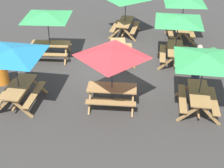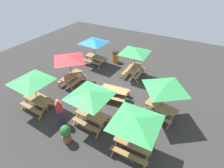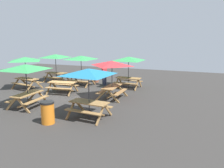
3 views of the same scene
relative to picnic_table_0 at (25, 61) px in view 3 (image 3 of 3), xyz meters
name	(u,v)px [view 3 (image 3 of 3)]	position (x,y,z in m)	size (l,w,h in m)	color
ground_plane	(65,94)	(3.43, -0.35, -1.99)	(26.76, 26.76, 0.00)	#33302D
picnic_table_0	(25,61)	(0.00, 0.00, 0.00)	(2.27, 2.27, 2.34)	olive
picnic_table_1	(129,61)	(6.73, 2.99, 0.00)	(2.82, 2.82, 2.34)	olive
picnic_table_2	(112,66)	(6.68, -0.13, 0.00)	(2.00, 2.00, 2.34)	olive
picnic_table_3	(26,70)	(3.15, -3.36, 0.00)	(2.83, 2.83, 2.34)	olive
picnic_table_4	(88,75)	(6.90, -3.54, 0.00)	(2.82, 2.82, 2.34)	olive
picnic_table_5	(55,58)	(0.42, 2.98, 0.00)	(2.83, 2.83, 2.34)	olive
picnic_table_6	(62,85)	(3.12, -0.14, -1.43)	(1.95, 1.71, 0.81)	olive
picnic_table_7	(81,60)	(3.12, 2.46, 0.00)	(2.82, 2.82, 2.34)	olive
trash_bin_orange	(48,112)	(5.56, -4.82, -1.49)	(0.59, 0.59, 0.98)	orange
potted_plant_0	(96,75)	(3.60, 4.03, -1.42)	(0.52, 0.52, 1.06)	#935138
person_standing	(104,74)	(4.71, 3.21, -1.10)	(0.39, 0.42, 1.67)	#2D334C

